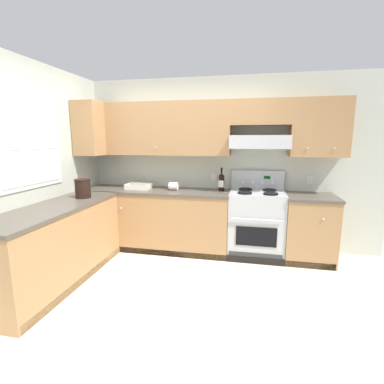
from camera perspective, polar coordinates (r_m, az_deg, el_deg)
The scene contains 10 objects.
ground_plane at distance 3.31m, azimuth -6.37°, elevation -19.41°, with size 7.04×7.04×0.00m, color beige.
wall_back at distance 4.28m, azimuth 4.79°, elevation 8.23°, with size 4.68×0.57×2.55m.
wall_left at distance 3.88m, azimuth -28.67°, elevation 4.72°, with size 0.47×4.00×2.55m.
counter_back_run at distance 4.23m, azimuth -0.56°, elevation -5.91°, with size 3.60×0.65×0.91m.
counter_left_run at distance 3.67m, azimuth -25.58°, elevation -9.58°, with size 0.63×1.91×0.91m.
stove at distance 4.14m, azimuth 12.78°, elevation -6.15°, with size 0.76×0.62×1.20m.
wine_bottle at distance 4.13m, azimuth 5.93°, elevation 2.11°, with size 0.08×0.08×0.34m.
bowl at distance 4.38m, azimuth -10.69°, elevation 0.98°, with size 0.36×0.26×0.08m.
bucket at distance 3.89m, azimuth -21.13°, elevation 0.77°, with size 0.20×0.20×0.24m.
paper_towel_roll at distance 4.20m, azimuth -3.75°, elevation 1.18°, with size 0.13×0.12×0.12m.
Camera 1 is at (0.92, -2.72, 1.66)m, focal length 26.50 mm.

